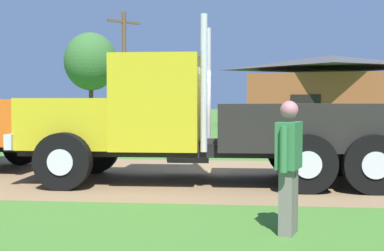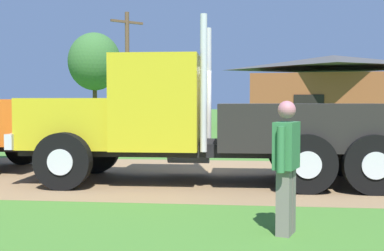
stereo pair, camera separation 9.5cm
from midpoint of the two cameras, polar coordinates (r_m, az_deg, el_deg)
name	(u,v)px [view 1 (the left image)]	position (r m, az deg, el deg)	size (l,w,h in m)	color
ground_plane	(210,176)	(11.59, 1.91, -5.98)	(200.00, 200.00, 0.00)	#42762A
dirt_track	(210,176)	(11.59, 1.91, -5.96)	(120.00, 6.31, 0.01)	olive
truck_foreground_white	(204,124)	(10.66, 1.18, 0.19)	(8.34, 2.84, 3.51)	black
visitor_walking_mid	(289,161)	(6.61, 10.85, -4.10)	(0.40, 0.64, 1.78)	#33723F
visitor_far_side	(120,128)	(16.68, -8.55, -0.27)	(0.61, 0.31, 1.64)	#33723F
shed_building	(329,93)	(34.44, 15.70, 3.69)	(11.83, 9.45, 4.90)	brown
utility_pole_near	(124,67)	(30.27, -8.03, 6.74)	(1.71, 1.60, 7.22)	brown
tree_mid	(91,62)	(50.27, -11.82, 7.32)	(5.26, 5.26, 8.68)	#513823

